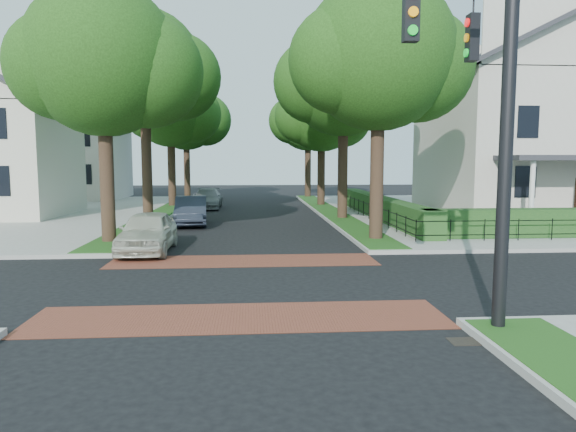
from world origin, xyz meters
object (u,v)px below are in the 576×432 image
object	(u,v)px
parked_car_rear	(207,199)
traffic_signal	(493,91)
parked_car_middle	(191,211)
parked_car_front	(148,232)

from	to	relation	value
parked_car_rear	traffic_signal	bearing A→B (deg)	-73.77
traffic_signal	parked_car_middle	world-z (taller)	traffic_signal
parked_car_front	traffic_signal	bearing A→B (deg)	-49.06
parked_car_middle	parked_car_rear	distance (m)	9.61
parked_car_middle	parked_car_rear	world-z (taller)	parked_car_middle
traffic_signal	parked_car_middle	xyz separation A→B (m)	(-7.82, 17.84, -3.95)
parked_car_front	parked_car_middle	bearing A→B (deg)	84.91
traffic_signal	parked_car_middle	distance (m)	19.87
parked_car_middle	parked_car_rear	xyz separation A→B (m)	(0.05, 9.61, -0.06)
parked_car_middle	parked_car_front	bearing A→B (deg)	-99.86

